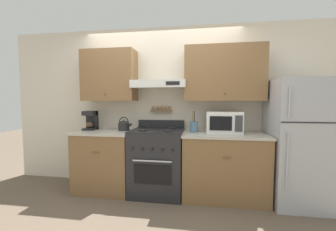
{
  "coord_description": "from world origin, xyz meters",
  "views": [
    {
      "loc": [
        0.6,
        -2.62,
        1.38
      ],
      "look_at": [
        0.17,
        0.28,
        1.17
      ],
      "focal_mm": 22.0,
      "sensor_mm": 36.0,
      "label": 1
    }
  ],
  "objects_px": {
    "refrigerator": "(297,142)",
    "coffee_maker": "(91,120)",
    "utensil_crock": "(194,126)",
    "stove_range": "(158,161)",
    "tea_kettle": "(124,125)",
    "microwave": "(224,122)"
  },
  "relations": [
    {
      "from": "refrigerator",
      "to": "utensil_crock",
      "type": "xyz_separation_m",
      "value": [
        -1.36,
        0.1,
        0.17
      ]
    },
    {
      "from": "stove_range",
      "to": "coffee_maker",
      "type": "distance_m",
      "value": 1.26
    },
    {
      "from": "microwave",
      "to": "utensil_crock",
      "type": "distance_m",
      "value": 0.43
    },
    {
      "from": "stove_range",
      "to": "refrigerator",
      "type": "xyz_separation_m",
      "value": [
        1.9,
        -0.03,
        0.35
      ]
    },
    {
      "from": "refrigerator",
      "to": "tea_kettle",
      "type": "distance_m",
      "value": 2.45
    },
    {
      "from": "utensil_crock",
      "to": "refrigerator",
      "type": "bearing_deg",
      "value": -4.19
    },
    {
      "from": "tea_kettle",
      "to": "microwave",
      "type": "relative_size",
      "value": 0.45
    },
    {
      "from": "microwave",
      "to": "utensil_crock",
      "type": "relative_size",
      "value": 1.6
    },
    {
      "from": "refrigerator",
      "to": "utensil_crock",
      "type": "height_order",
      "value": "refrigerator"
    },
    {
      "from": "refrigerator",
      "to": "coffee_maker",
      "type": "xyz_separation_m",
      "value": [
        -3.0,
        0.13,
        0.24
      ]
    },
    {
      "from": "microwave",
      "to": "stove_range",
      "type": "bearing_deg",
      "value": -174.58
    },
    {
      "from": "microwave",
      "to": "utensil_crock",
      "type": "height_order",
      "value": "utensil_crock"
    },
    {
      "from": "refrigerator",
      "to": "tea_kettle",
      "type": "bearing_deg",
      "value": 177.66
    },
    {
      "from": "coffee_maker",
      "to": "refrigerator",
      "type": "bearing_deg",
      "value": -2.42
    },
    {
      "from": "coffee_maker",
      "to": "tea_kettle",
      "type": "bearing_deg",
      "value": -2.74
    },
    {
      "from": "microwave",
      "to": "refrigerator",
      "type": "bearing_deg",
      "value": -7.15
    },
    {
      "from": "coffee_maker",
      "to": "microwave",
      "type": "bearing_deg",
      "value": -0.25
    },
    {
      "from": "refrigerator",
      "to": "coffee_maker",
      "type": "height_order",
      "value": "refrigerator"
    },
    {
      "from": "refrigerator",
      "to": "tea_kettle",
      "type": "relative_size",
      "value": 7.48
    },
    {
      "from": "stove_range",
      "to": "refrigerator",
      "type": "bearing_deg",
      "value": -0.8
    },
    {
      "from": "stove_range",
      "to": "utensil_crock",
      "type": "relative_size",
      "value": 3.46
    },
    {
      "from": "tea_kettle",
      "to": "coffee_maker",
      "type": "relative_size",
      "value": 0.74
    }
  ]
}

